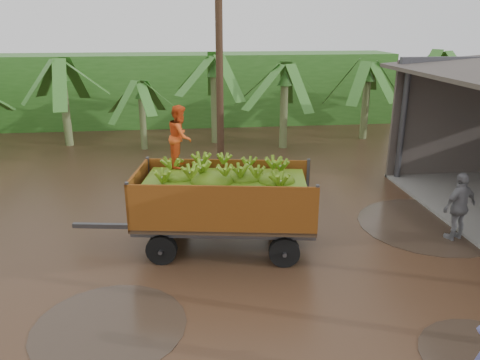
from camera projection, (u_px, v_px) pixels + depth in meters
ground at (278, 270)px, 10.33m from camera, size 100.00×100.00×0.00m
hedge_north at (183, 89)px, 24.56m from camera, size 22.00×3.00×3.60m
banana_trailer at (224, 198)px, 10.97m from camera, size 5.87×2.64×3.39m
man_grey at (459, 207)px, 11.51m from camera, size 1.11×0.73×1.75m
utility_pole at (219, 53)px, 15.21m from camera, size 1.20×0.24×8.29m
banana_plants at (106, 124)px, 15.98m from camera, size 25.65×20.91×4.32m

